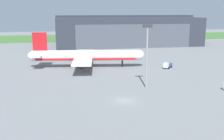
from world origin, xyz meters
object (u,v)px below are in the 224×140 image
at_px(airliner_far_right, 86,56).
at_px(ops_van, 168,65).
at_px(apron_light_mast, 147,51).
at_px(maintenance_hangar, 126,30).

bearing_deg(airliner_far_right, ops_van, -13.82).
relative_size(airliner_far_right, apron_light_mast, 2.49).
xyz_separation_m(maintenance_hangar, airliner_far_right, (-30.55, -66.78, -4.09)).
relative_size(maintenance_hangar, apron_light_mast, 5.02).
height_order(maintenance_hangar, apron_light_mast, maintenance_hangar).
bearing_deg(airliner_far_right, apron_light_mast, -66.34).
relative_size(maintenance_hangar, airliner_far_right, 2.01).
bearing_deg(maintenance_hangar, ops_van, -91.70).
xyz_separation_m(ops_van, apron_light_mast, (-15.26, -22.93, 8.82)).
bearing_deg(maintenance_hangar, apron_light_mast, -100.23).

